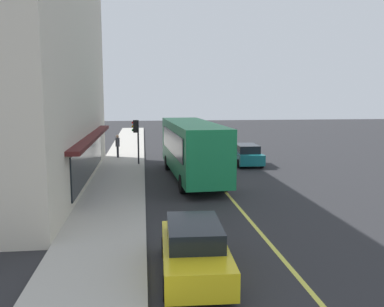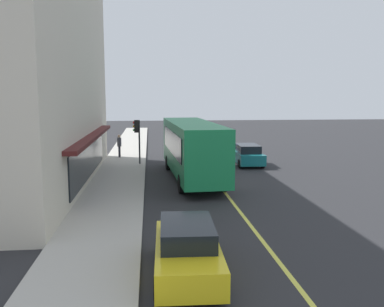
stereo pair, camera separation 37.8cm
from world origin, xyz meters
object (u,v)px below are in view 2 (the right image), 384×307
Objects in this scene: bus at (192,147)px; car_navy at (223,144)px; car_teal at (247,155)px; car_yellow at (187,250)px; pedestrian_at_corner at (119,144)px; traffic_light at (137,131)px.

car_navy is at bearing -19.08° from bus.
bus is at bearing 136.31° from car_teal.
pedestrian_at_corner reaches higher than car_yellow.
car_teal is 2.37× the size of pedestrian_at_corner.
car_teal is 10.39m from pedestrian_at_corner.
traffic_light is 0.73× the size of car_navy.
car_navy and car_teal have the same top height.
pedestrian_at_corner is at bearing 107.74° from car_navy.
bus is 2.57× the size of car_navy.
bus is 2.59× the size of car_teal.
traffic_light is 0.74× the size of car_teal.
car_teal is (4.85, -4.63, -1.24)m from bus.
car_navy is 1.00× the size of car_yellow.
pedestrian_at_corner is at bearing 8.88° from car_yellow.
car_navy is (11.53, -3.99, -1.24)m from bus.
car_teal is (-0.39, -8.11, -1.79)m from traffic_light.
car_teal is 1.00× the size of car_yellow.
pedestrian_at_corner reaches higher than car_teal.
car_yellow is at bearing -171.12° from pedestrian_at_corner.
car_navy is 1.01× the size of car_teal.
car_yellow is at bearing 161.55° from car_teal.
traffic_light is (5.24, 3.48, 0.55)m from bus.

